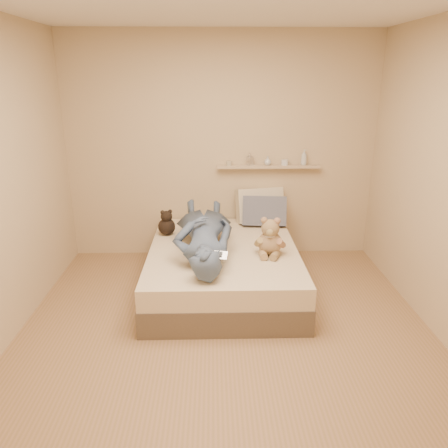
{
  "coord_description": "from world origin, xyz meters",
  "views": [
    {
      "loc": [
        -0.1,
        -3.19,
        2.12
      ],
      "look_at": [
        0.0,
        0.65,
        0.8
      ],
      "focal_mm": 35.0,
      "sensor_mm": 36.0,
      "label": 1
    }
  ],
  "objects_px": {
    "person": "(204,232)",
    "wall_shelf": "(268,166)",
    "game_console": "(217,255)",
    "teddy_bear": "(270,239)",
    "dark_plush": "(167,224)",
    "pillow_grey": "(264,211)",
    "pillow_cream": "(260,205)",
    "bed": "(223,268)"
  },
  "relations": [
    {
      "from": "person",
      "to": "wall_shelf",
      "type": "distance_m",
      "value": 1.31
    },
    {
      "from": "game_console",
      "to": "teddy_bear",
      "type": "height_order",
      "value": "teddy_bear"
    },
    {
      "from": "dark_plush",
      "to": "pillow_grey",
      "type": "bearing_deg",
      "value": 15.03
    },
    {
      "from": "teddy_bear",
      "to": "wall_shelf",
      "type": "xyz_separation_m",
      "value": [
        0.1,
        1.11,
        0.49
      ]
    },
    {
      "from": "person",
      "to": "wall_shelf",
      "type": "xyz_separation_m",
      "value": [
        0.75,
        0.98,
        0.46
      ]
    },
    {
      "from": "teddy_bear",
      "to": "wall_shelf",
      "type": "relative_size",
      "value": 0.32
    },
    {
      "from": "dark_plush",
      "to": "pillow_cream",
      "type": "xyz_separation_m",
      "value": [
        1.06,
        0.44,
        0.08
      ]
    },
    {
      "from": "dark_plush",
      "to": "teddy_bear",
      "type": "bearing_deg",
      "value": -29.31
    },
    {
      "from": "bed",
      "to": "pillow_grey",
      "type": "bearing_deg",
      "value": 54.5
    },
    {
      "from": "bed",
      "to": "pillow_cream",
      "type": "xyz_separation_m",
      "value": [
        0.45,
        0.83,
        0.43
      ]
    },
    {
      "from": "game_console",
      "to": "teddy_bear",
      "type": "relative_size",
      "value": 0.53
    },
    {
      "from": "teddy_bear",
      "to": "wall_shelf",
      "type": "bearing_deg",
      "value": 84.66
    },
    {
      "from": "dark_plush",
      "to": "pillow_cream",
      "type": "distance_m",
      "value": 1.15
    },
    {
      "from": "game_console",
      "to": "person",
      "type": "xyz_separation_m",
      "value": [
        -0.12,
        0.53,
        0.02
      ]
    },
    {
      "from": "pillow_grey",
      "to": "wall_shelf",
      "type": "relative_size",
      "value": 0.42
    },
    {
      "from": "game_console",
      "to": "dark_plush",
      "type": "height_order",
      "value": "dark_plush"
    },
    {
      "from": "bed",
      "to": "pillow_cream",
      "type": "bearing_deg",
      "value": 61.36
    },
    {
      "from": "dark_plush",
      "to": "game_console",
      "type": "bearing_deg",
      "value": -61.6
    },
    {
      "from": "pillow_cream",
      "to": "person",
      "type": "distance_m",
      "value": 1.11
    },
    {
      "from": "person",
      "to": "pillow_cream",
      "type": "bearing_deg",
      "value": -127.6
    },
    {
      "from": "pillow_grey",
      "to": "person",
      "type": "relative_size",
      "value": 0.31
    },
    {
      "from": "bed",
      "to": "teddy_bear",
      "type": "xyz_separation_m",
      "value": [
        0.45,
        -0.2,
        0.39
      ]
    },
    {
      "from": "bed",
      "to": "wall_shelf",
      "type": "distance_m",
      "value": 1.38
    },
    {
      "from": "bed",
      "to": "pillow_grey",
      "type": "xyz_separation_m",
      "value": [
        0.49,
        0.69,
        0.4
      ]
    },
    {
      "from": "pillow_grey",
      "to": "bed",
      "type": "bearing_deg",
      "value": -125.5
    },
    {
      "from": "dark_plush",
      "to": "wall_shelf",
      "type": "distance_m",
      "value": 1.37
    },
    {
      "from": "dark_plush",
      "to": "wall_shelf",
      "type": "xyz_separation_m",
      "value": [
        1.16,
        0.51,
        0.53
      ]
    },
    {
      "from": "teddy_bear",
      "to": "pillow_cream",
      "type": "xyz_separation_m",
      "value": [
        0.01,
        1.03,
        0.04
      ]
    },
    {
      "from": "pillow_grey",
      "to": "dark_plush",
      "type": "bearing_deg",
      "value": -164.97
    },
    {
      "from": "bed",
      "to": "dark_plush",
      "type": "relative_size",
      "value": 6.61
    },
    {
      "from": "teddy_bear",
      "to": "pillow_cream",
      "type": "bearing_deg",
      "value": 89.62
    },
    {
      "from": "game_console",
      "to": "wall_shelf",
      "type": "height_order",
      "value": "wall_shelf"
    },
    {
      "from": "pillow_grey",
      "to": "teddy_bear",
      "type": "bearing_deg",
      "value": -92.94
    },
    {
      "from": "game_console",
      "to": "pillow_grey",
      "type": "height_order",
      "value": "pillow_grey"
    },
    {
      "from": "game_console",
      "to": "person",
      "type": "distance_m",
      "value": 0.54
    },
    {
      "from": "pillow_cream",
      "to": "person",
      "type": "bearing_deg",
      "value": -125.87
    },
    {
      "from": "bed",
      "to": "wall_shelf",
      "type": "xyz_separation_m",
      "value": [
        0.55,
        0.91,
        0.88
      ]
    },
    {
      "from": "teddy_bear",
      "to": "pillow_cream",
      "type": "distance_m",
      "value": 1.03
    },
    {
      "from": "person",
      "to": "wall_shelf",
      "type": "bearing_deg",
      "value": -129.09
    },
    {
      "from": "pillow_cream",
      "to": "wall_shelf",
      "type": "distance_m",
      "value": 0.47
    },
    {
      "from": "person",
      "to": "pillow_grey",
      "type": "bearing_deg",
      "value": -133.95
    },
    {
      "from": "pillow_grey",
      "to": "person",
      "type": "distance_m",
      "value": 1.03
    }
  ]
}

